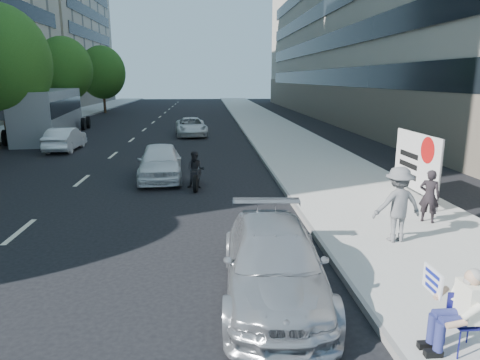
{
  "coord_description": "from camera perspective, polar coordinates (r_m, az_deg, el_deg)",
  "views": [
    {
      "loc": [
        -1.31,
        -9.49,
        4.08
      ],
      "look_at": [
        -0.46,
        1.71,
        1.41
      ],
      "focal_mm": 32.0,
      "sensor_mm": 36.0,
      "label": 1
    }
  ],
  "objects": [
    {
      "name": "seated_protester",
      "position": [
        7.2,
        27.2,
        -14.68
      ],
      "size": [
        0.83,
        1.11,
        1.31
      ],
      "color": "navy",
      "rests_on": "near_sidewalk"
    },
    {
      "name": "pedestrian_woman",
      "position": [
        13.0,
        23.93,
        -1.98
      ],
      "size": [
        0.65,
        0.62,
        1.5
      ],
      "primitive_type": "imported",
      "rotation": [
        0.0,
        0.0,
        2.49
      ],
      "color": "black",
      "rests_on": "near_sidewalk"
    },
    {
      "name": "white_sedan_far",
      "position": [
        31.69,
        -6.53,
        7.08
      ],
      "size": [
        2.59,
        4.85,
        1.3
      ],
      "primitive_type": "imported",
      "rotation": [
        0.0,
        0.0,
        0.1
      ],
      "color": "white",
      "rests_on": "ground"
    },
    {
      "name": "bus",
      "position": [
        33.92,
        -23.96,
        8.11
      ],
      "size": [
        4.12,
        12.32,
        3.3
      ],
      "rotation": [
        0.0,
        0.0,
        0.13
      ],
      "color": "gray",
      "rests_on": "ground"
    },
    {
      "name": "motorcycle",
      "position": [
        16.32,
        -5.91,
        1.12
      ],
      "size": [
        0.75,
        2.05,
        1.42
      ],
      "rotation": [
        0.0,
        0.0,
        -0.11
      ],
      "color": "black",
      "rests_on": "ground"
    },
    {
      "name": "parked_sedan",
      "position": [
        8.31,
        4.52,
        -10.84
      ],
      "size": [
        2.2,
        4.78,
        1.35
      ],
      "primitive_type": "imported",
      "rotation": [
        0.0,
        0.0,
        -0.07
      ],
      "color": "#A2A4A8",
      "rests_on": "ground"
    },
    {
      "name": "protest_banner",
      "position": [
        15.3,
        22.44,
        2.26
      ],
      "size": [
        0.08,
        3.06,
        2.2
      ],
      "color": "#4C4C4C",
      "rests_on": "near_sidewalk"
    },
    {
      "name": "far_bldg_north",
      "position": [
        77.67,
        -27.64,
        19.28
      ],
      "size": [
        22.0,
        28.0,
        28.0
      ],
      "primitive_type": "cube",
      "color": "#BEAC8F",
      "rests_on": "ground"
    },
    {
      "name": "jogger",
      "position": [
        11.15,
        20.3,
        -3.07
      ],
      "size": [
        1.26,
        0.78,
        1.87
      ],
      "primitive_type": "imported",
      "rotation": [
        0.0,
        0.0,
        3.21
      ],
      "color": "slate",
      "rests_on": "near_sidewalk"
    },
    {
      "name": "near_building",
      "position": [
        45.73,
        20.61,
        20.01
      ],
      "size": [
        14.0,
        70.0,
        20.0
      ],
      "primitive_type": "cube",
      "color": "#9B9586",
      "rests_on": "ground"
    },
    {
      "name": "tree_far_e",
      "position": [
        54.91,
        -17.88,
        13.49
      ],
      "size": [
        5.4,
        5.4,
        7.89
      ],
      "color": "#382616",
      "rests_on": "ground"
    },
    {
      "name": "white_sedan_near",
      "position": [
        17.99,
        -10.62,
        2.42
      ],
      "size": [
        2.06,
        4.42,
        1.47
      ],
      "primitive_type": "imported",
      "rotation": [
        0.0,
        0.0,
        0.08
      ],
      "color": "white",
      "rests_on": "ground"
    },
    {
      "name": "near_sidewalk",
      "position": [
        30.23,
        5.86,
        5.69
      ],
      "size": [
        5.0,
        120.0,
        0.15
      ],
      "primitive_type": "cube",
      "color": "#AEABA2",
      "rests_on": "ground"
    },
    {
      "name": "ground",
      "position": [
        10.41,
        3.3,
        -9.73
      ],
      "size": [
        160.0,
        160.0,
        0.0
      ],
      "primitive_type": "plane",
      "color": "black",
      "rests_on": "ground"
    },
    {
      "name": "white_sedan_mid",
      "position": [
        26.92,
        -22.27,
        5.09
      ],
      "size": [
        1.44,
        4.04,
        1.33
      ],
      "primitive_type": "imported",
      "rotation": [
        0.0,
        0.0,
        3.15
      ],
      "color": "silver",
      "rests_on": "ground"
    },
    {
      "name": "tree_far_d",
      "position": [
        41.39,
        -22.4,
        13.52
      ],
      "size": [
        4.8,
        4.8,
        7.65
      ],
      "color": "#382616",
      "rests_on": "ground"
    }
  ]
}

